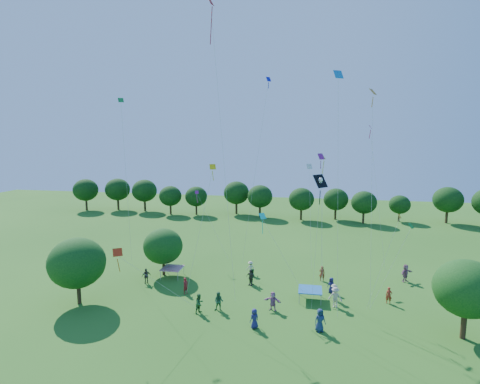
{
  "coord_description": "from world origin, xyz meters",
  "views": [
    {
      "loc": [
        5.61,
        -16.01,
        15.51
      ],
      "look_at": [
        0.0,
        14.0,
        11.0
      ],
      "focal_mm": 28.0,
      "sensor_mm": 36.0,
      "label": 1
    }
  ],
  "objects_px": {
    "near_tree_east": "(467,288)",
    "red_high_kite": "(216,68)",
    "pirate_kite": "(320,183)",
    "tent_blue": "(310,290)",
    "tent_red_stripe": "(172,268)",
    "near_tree_west": "(77,263)",
    "near_tree_north": "(163,246)"
  },
  "relations": [
    {
      "from": "red_high_kite",
      "to": "near_tree_west",
      "type": "bearing_deg",
      "value": -170.04
    },
    {
      "from": "near_tree_east",
      "to": "pirate_kite",
      "type": "bearing_deg",
      "value": 179.43
    },
    {
      "from": "near_tree_east",
      "to": "pirate_kite",
      "type": "distance_m",
      "value": 13.66
    },
    {
      "from": "pirate_kite",
      "to": "tent_blue",
      "type": "bearing_deg",
      "value": 95.99
    },
    {
      "from": "near_tree_east",
      "to": "pirate_kite",
      "type": "relative_size",
      "value": 0.56
    },
    {
      "from": "near_tree_west",
      "to": "near_tree_east",
      "type": "height_order",
      "value": "near_tree_west"
    },
    {
      "from": "near_tree_east",
      "to": "red_high_kite",
      "type": "distance_m",
      "value": 26.66
    },
    {
      "from": "near_tree_east",
      "to": "tent_red_stripe",
      "type": "relative_size",
      "value": 2.85
    },
    {
      "from": "near_tree_west",
      "to": "tent_red_stripe",
      "type": "height_order",
      "value": "near_tree_west"
    },
    {
      "from": "near_tree_west",
      "to": "pirate_kite",
      "type": "relative_size",
      "value": 0.56
    },
    {
      "from": "near_tree_west",
      "to": "red_high_kite",
      "type": "relative_size",
      "value": 0.24
    },
    {
      "from": "near_tree_north",
      "to": "tent_blue",
      "type": "bearing_deg",
      "value": -12.92
    },
    {
      "from": "near_tree_east",
      "to": "near_tree_west",
      "type": "bearing_deg",
      "value": 179.84
    },
    {
      "from": "near_tree_east",
      "to": "red_high_kite",
      "type": "xyz_separation_m",
      "value": [
        -20.15,
        2.35,
        17.3
      ]
    },
    {
      "from": "near_tree_west",
      "to": "tent_red_stripe",
      "type": "bearing_deg",
      "value": 52.03
    },
    {
      "from": "near_tree_west",
      "to": "tent_blue",
      "type": "distance_m",
      "value": 22.03
    },
    {
      "from": "near_tree_west",
      "to": "red_high_kite",
      "type": "xyz_separation_m",
      "value": [
        12.85,
        2.26,
        17.4
      ]
    },
    {
      "from": "near_tree_east",
      "to": "tent_blue",
      "type": "bearing_deg",
      "value": 157.64
    },
    {
      "from": "tent_blue",
      "to": "red_high_kite",
      "type": "relative_size",
      "value": 0.09
    },
    {
      "from": "near_tree_east",
      "to": "pirate_kite",
      "type": "xyz_separation_m",
      "value": [
        -11.19,
        0.11,
        7.83
      ]
    },
    {
      "from": "tent_red_stripe",
      "to": "tent_blue",
      "type": "distance_m",
      "value": 15.46
    },
    {
      "from": "pirate_kite",
      "to": "red_high_kite",
      "type": "xyz_separation_m",
      "value": [
        -8.96,
        2.24,
        9.47
      ]
    },
    {
      "from": "near_tree_west",
      "to": "near_tree_north",
      "type": "height_order",
      "value": "near_tree_west"
    },
    {
      "from": "near_tree_north",
      "to": "near_tree_east",
      "type": "bearing_deg",
      "value": -16.98
    },
    {
      "from": "near_tree_north",
      "to": "red_high_kite",
      "type": "height_order",
      "value": "red_high_kite"
    },
    {
      "from": "tent_blue",
      "to": "pirate_kite",
      "type": "relative_size",
      "value": 0.2
    },
    {
      "from": "tent_red_stripe",
      "to": "red_high_kite",
      "type": "height_order",
      "value": "red_high_kite"
    },
    {
      "from": "near_tree_north",
      "to": "tent_blue",
      "type": "xyz_separation_m",
      "value": [
        16.34,
        -3.75,
        -2.32
      ]
    },
    {
      "from": "near_tree_east",
      "to": "red_high_kite",
      "type": "bearing_deg",
      "value": 173.35
    },
    {
      "from": "tent_blue",
      "to": "pirate_kite",
      "type": "height_order",
      "value": "pirate_kite"
    },
    {
      "from": "near_tree_north",
      "to": "tent_red_stripe",
      "type": "bearing_deg",
      "value": -23.09
    },
    {
      "from": "red_high_kite",
      "to": "tent_red_stripe",
      "type": "bearing_deg",
      "value": 139.47
    }
  ]
}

